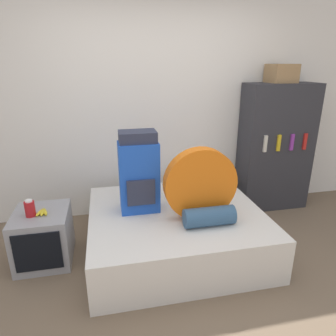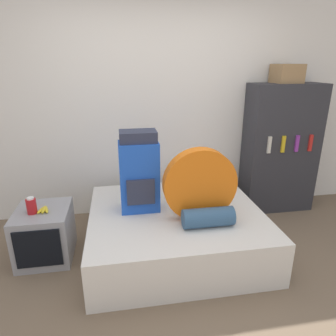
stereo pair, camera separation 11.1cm
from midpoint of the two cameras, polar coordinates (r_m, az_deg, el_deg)
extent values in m
plane|color=brown|center=(2.63, 4.17, -24.03)|extent=(16.00, 16.00, 0.00)
cube|color=white|center=(3.62, -1.75, 11.28)|extent=(8.00, 0.05, 2.60)
cube|color=silver|center=(3.09, 2.49, -11.65)|extent=(1.67, 1.49, 0.43)
cube|color=blue|center=(2.89, -4.39, -1.66)|extent=(0.37, 0.24, 0.69)
cube|color=#282D42|center=(2.78, -4.62, 6.03)|extent=(0.34, 0.22, 0.10)
cube|color=#282D42|center=(2.80, -4.07, -4.61)|extent=(0.26, 0.03, 0.25)
cylinder|color=orange|center=(2.73, 7.23, -3.11)|extent=(0.68, 0.12, 0.68)
cylinder|color=#33567A|center=(2.71, 8.82, -9.28)|extent=(0.46, 0.17, 0.17)
cube|color=#939399|center=(3.17, -21.44, -11.55)|extent=(0.49, 0.54, 0.50)
cube|color=black|center=(2.93, -22.50, -14.08)|extent=(0.39, 0.02, 0.36)
cylinder|color=#B2191E|center=(3.00, -23.60, -6.69)|extent=(0.09, 0.09, 0.14)
cylinder|color=white|center=(2.97, -23.80, -5.32)|extent=(0.06, 0.06, 0.02)
ellipsoid|color=yellow|center=(3.02, -21.97, -7.39)|extent=(0.08, 0.15, 0.03)
ellipsoid|color=yellow|center=(3.02, -21.59, -7.38)|extent=(0.03, 0.15, 0.03)
ellipsoid|color=yellow|center=(3.01, -21.20, -7.37)|extent=(0.08, 0.15, 0.03)
cube|color=#2D2D33|center=(4.02, 21.32, 3.40)|extent=(0.88, 0.38, 1.59)
cube|color=beige|center=(3.69, 19.55, 4.17)|extent=(0.04, 0.02, 0.20)
cube|color=gold|center=(3.78, 21.89, 4.22)|extent=(0.04, 0.02, 0.20)
cube|color=purple|center=(3.87, 24.11, 4.26)|extent=(0.04, 0.02, 0.20)
cube|color=red|center=(3.97, 26.23, 4.30)|extent=(0.04, 0.02, 0.20)
cube|color=#99754C|center=(3.90, 22.48, 16.29)|extent=(0.29, 0.30, 0.21)
camera|label=1|loc=(0.06, -88.87, 0.40)|focal=32.00mm
camera|label=2|loc=(0.06, 91.13, -0.40)|focal=32.00mm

